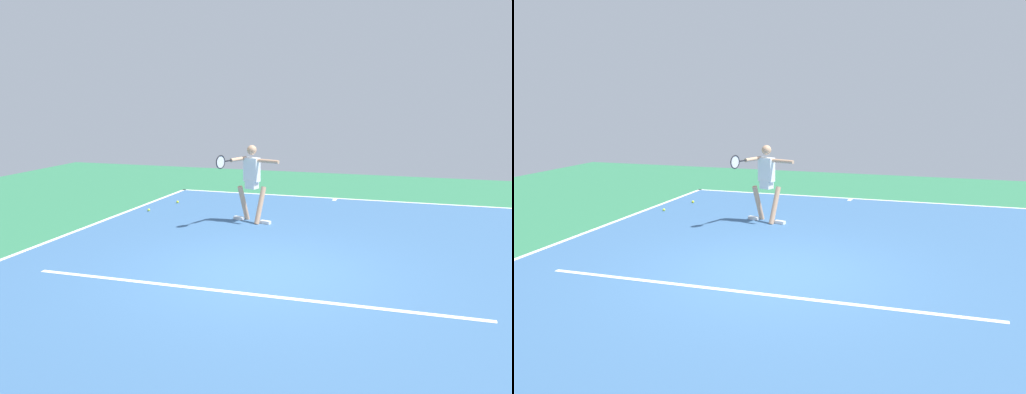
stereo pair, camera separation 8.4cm
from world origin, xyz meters
The scene contains 9 objects.
ground_plane centered at (0.00, 0.00, 0.00)m, with size 23.12×23.12×0.00m, color #2D754C.
court_surface centered at (0.00, 0.00, 0.00)m, with size 9.11×13.72×0.00m, color #38608E.
court_line_baseline_near centered at (0.00, -6.81, 0.00)m, with size 9.11×0.10×0.01m, color white.
court_line_sideline_right centered at (4.51, 0.00, 0.00)m, with size 0.10×13.72×0.01m, color white.
court_line_service centered at (0.00, 0.98, 0.00)m, with size 6.84×0.10×0.01m, color white.
court_line_centre_mark centered at (0.00, -6.61, 0.00)m, with size 0.10×0.30×0.01m, color white.
tennis_player centered at (1.30, -3.41, 0.98)m, with size 1.16×1.20×1.73m.
tennis_ball_near_service_line centered at (3.81, -4.89, 0.03)m, with size 0.07×0.07×0.07m, color yellow.
tennis_ball_far_corner centered at (4.03, -3.74, 0.03)m, with size 0.07×0.07×0.07m, color #C6E53D.
Camera 2 is at (-2.68, 8.38, 2.87)m, focal length 40.26 mm.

